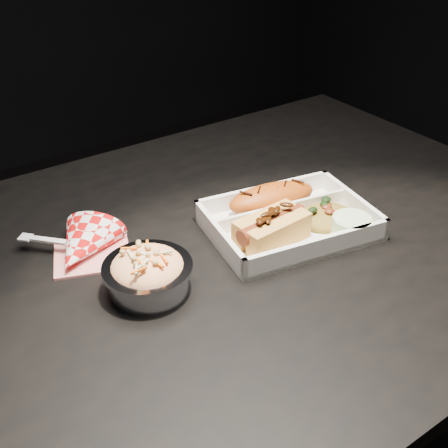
{
  "coord_description": "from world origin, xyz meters",
  "views": [
    {
      "loc": [
        -0.39,
        -0.58,
        1.24
      ],
      "look_at": [
        -0.0,
        -0.03,
        0.81
      ],
      "focal_mm": 45.0,
      "sensor_mm": 36.0,
      "label": 1
    }
  ],
  "objects_px": {
    "foil_coleslaw_cup": "(148,272)",
    "napkin_fork": "(82,247)",
    "food_tray": "(288,224)",
    "hotdog": "(272,227)",
    "fried_pastry": "(272,198)",
    "dining_table": "(215,292)"
  },
  "relations": [
    {
      "from": "foil_coleslaw_cup",
      "to": "napkin_fork",
      "type": "height_order",
      "value": "same"
    },
    {
      "from": "food_tray",
      "to": "foil_coleslaw_cup",
      "type": "bearing_deg",
      "value": -168.32
    },
    {
      "from": "fried_pastry",
      "to": "foil_coleslaw_cup",
      "type": "xyz_separation_m",
      "value": [
        -0.26,
        -0.06,
        0.0
      ]
    },
    {
      "from": "fried_pastry",
      "to": "napkin_fork",
      "type": "distance_m",
      "value": 0.31
    },
    {
      "from": "foil_coleslaw_cup",
      "to": "fried_pastry",
      "type": "bearing_deg",
      "value": 13.09
    },
    {
      "from": "food_tray",
      "to": "foil_coleslaw_cup",
      "type": "relative_size",
      "value": 2.28
    },
    {
      "from": "hotdog",
      "to": "napkin_fork",
      "type": "distance_m",
      "value": 0.28
    },
    {
      "from": "dining_table",
      "to": "fried_pastry",
      "type": "height_order",
      "value": "fried_pastry"
    },
    {
      "from": "hotdog",
      "to": "fried_pastry",
      "type": "bearing_deg",
      "value": 47.13
    },
    {
      "from": "foil_coleslaw_cup",
      "to": "napkin_fork",
      "type": "distance_m",
      "value": 0.13
    },
    {
      "from": "napkin_fork",
      "to": "fried_pastry",
      "type": "bearing_deg",
      "value": 34.91
    },
    {
      "from": "food_tray",
      "to": "hotdog",
      "type": "xyz_separation_m",
      "value": [
        -0.05,
        -0.02,
        0.02
      ]
    },
    {
      "from": "dining_table",
      "to": "hotdog",
      "type": "bearing_deg",
      "value": -32.61
    },
    {
      "from": "fried_pastry",
      "to": "food_tray",
      "type": "bearing_deg",
      "value": -100.14
    },
    {
      "from": "fried_pastry",
      "to": "hotdog",
      "type": "height_order",
      "value": "hotdog"
    },
    {
      "from": "foil_coleslaw_cup",
      "to": "napkin_fork",
      "type": "relative_size",
      "value": 0.8
    },
    {
      "from": "hotdog",
      "to": "foil_coleslaw_cup",
      "type": "height_order",
      "value": "foil_coleslaw_cup"
    },
    {
      "from": "dining_table",
      "to": "fried_pastry",
      "type": "distance_m",
      "value": 0.18
    },
    {
      "from": "dining_table",
      "to": "fried_pastry",
      "type": "xyz_separation_m",
      "value": [
        0.13,
        0.03,
        0.12
      ]
    },
    {
      "from": "food_tray",
      "to": "fried_pastry",
      "type": "xyz_separation_m",
      "value": [
        0.01,
        0.05,
        0.02
      ]
    },
    {
      "from": "dining_table",
      "to": "foil_coleslaw_cup",
      "type": "distance_m",
      "value": 0.18
    },
    {
      "from": "dining_table",
      "to": "hotdog",
      "type": "height_order",
      "value": "hotdog"
    }
  ]
}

